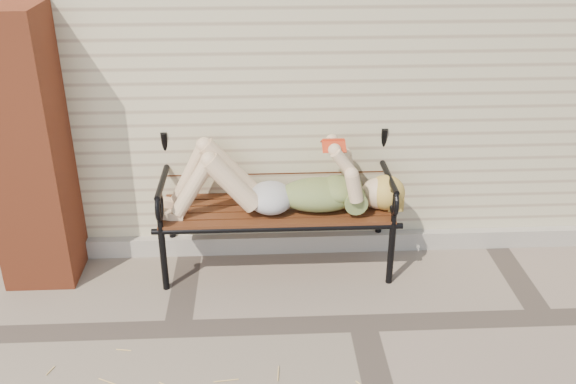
{
  "coord_description": "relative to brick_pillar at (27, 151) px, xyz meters",
  "views": [
    {
      "loc": [
        -0.68,
        -3.48,
        2.71
      ],
      "look_at": [
        -0.48,
        0.57,
        0.72
      ],
      "focal_mm": 40.0,
      "sensor_mm": 36.0,
      "label": 1
    }
  ],
  "objects": [
    {
      "name": "ground",
      "position": [
        2.3,
        -0.75,
        -1.0
      ],
      "size": [
        80.0,
        80.0,
        0.0
      ],
      "primitive_type": "plane",
      "color": "#7B6A5E",
      "rests_on": "ground"
    },
    {
      "name": "house_wall",
      "position": [
        2.3,
        2.25,
        0.5
      ],
      "size": [
        8.0,
        4.0,
        3.0
      ],
      "primitive_type": "cube",
      "color": "beige",
      "rests_on": "ground"
    },
    {
      "name": "brick_pillar",
      "position": [
        0.0,
        0.0,
        0.0
      ],
      "size": [
        0.5,
        0.5,
        2.0
      ],
      "primitive_type": "cube",
      "color": "brown",
      "rests_on": "ground"
    },
    {
      "name": "reading_woman",
      "position": [
        1.76,
        -0.05,
        -0.28
      ],
      "size": [
        1.77,
        0.4,
        0.56
      ],
      "color": "#0A374A",
      "rests_on": "ground"
    },
    {
      "name": "garden_bench",
      "position": [
        1.75,
        0.1,
        -0.32
      ],
      "size": [
        1.87,
        0.75,
        1.21
      ],
      "color": "black",
      "rests_on": "ground"
    },
    {
      "name": "foundation_strip",
      "position": [
        2.3,
        0.22,
        -0.93
      ],
      "size": [
        8.0,
        0.1,
        0.15
      ],
      "primitive_type": "cube",
      "color": "#A6A096",
      "rests_on": "ground"
    }
  ]
}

